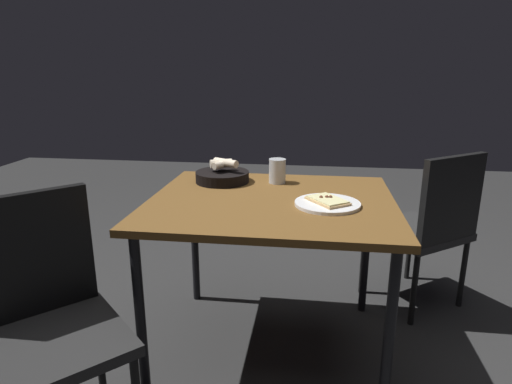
# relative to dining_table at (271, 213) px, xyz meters

# --- Properties ---
(ground) EXTENTS (8.00, 8.00, 0.00)m
(ground) POSITION_rel_dining_table_xyz_m (0.00, 0.00, -0.68)
(ground) COLOR #2C2C2C
(dining_table) EXTENTS (0.90, 1.06, 0.74)m
(dining_table) POSITION_rel_dining_table_xyz_m (0.00, 0.00, 0.00)
(dining_table) COLOR brown
(dining_table) RESTS_ON ground
(pizza_plate) EXTENTS (0.27, 0.27, 0.04)m
(pizza_plate) POSITION_rel_dining_table_xyz_m (0.06, 0.24, 0.08)
(pizza_plate) COLOR white
(pizza_plate) RESTS_ON dining_table
(bread_basket) EXTENTS (0.26, 0.26, 0.12)m
(bread_basket) POSITION_rel_dining_table_xyz_m (-0.25, -0.27, 0.10)
(bread_basket) COLOR black
(bread_basket) RESTS_ON dining_table
(beer_glass) EXTENTS (0.08, 0.08, 0.12)m
(beer_glass) POSITION_rel_dining_table_xyz_m (-0.27, -0.00, 0.12)
(beer_glass) COLOR silver
(beer_glass) RESTS_ON dining_table
(chair_near) EXTENTS (0.62, 0.62, 0.88)m
(chair_near) POSITION_rel_dining_table_xyz_m (-0.48, 0.80, -0.18)
(chair_near) COLOR #2B2B2B
(chair_near) RESTS_ON ground
(chair_far) EXTENTS (0.62, 0.62, 0.89)m
(chair_far) POSITION_rel_dining_table_xyz_m (0.61, -0.71, -0.17)
(chair_far) COLOR #242424
(chair_far) RESTS_ON ground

